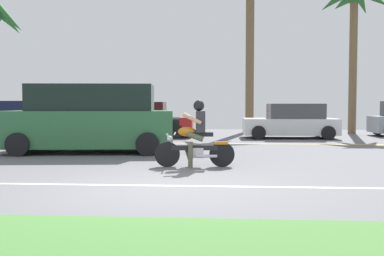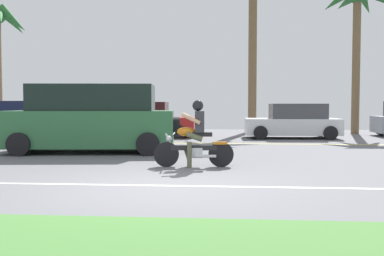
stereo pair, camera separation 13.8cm
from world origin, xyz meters
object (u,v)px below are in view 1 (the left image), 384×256
parked_car_2 (291,122)px  palm_tree_0 (354,7)px  motorcyclist_distant (39,127)px  suv_nearby (91,120)px  motorcyclist (195,139)px  parked_car_0 (6,119)px  parked_car_1 (139,121)px

parked_car_2 → palm_tree_0: 7.07m
palm_tree_0 → motorcyclist_distant: bearing=-155.4°
suv_nearby → motorcyclist_distant: (-2.94, 3.19, -0.39)m
motorcyclist → palm_tree_0: bearing=60.3°
suv_nearby → parked_car_0: 8.94m
parked_car_0 → palm_tree_0: (16.02, 2.48, 5.31)m
parked_car_0 → palm_tree_0: 17.06m
suv_nearby → parked_car_0: suv_nearby is taller
motorcyclist_distant → parked_car_2: bearing=16.5°
parked_car_0 → motorcyclist_distant: parked_car_0 is taller
parked_car_1 → palm_tree_0: size_ratio=0.62×
motorcyclist_distant → motorcyclist: bearing=-44.6°
suv_nearby → motorcyclist_distant: suv_nearby is taller
parked_car_0 → motorcyclist_distant: bearing=-49.4°
motorcyclist → palm_tree_0: 14.88m
suv_nearby → parked_car_1: size_ratio=1.14×
parked_car_2 → suv_nearby: bearing=-138.0°
parked_car_1 → palm_tree_0: palm_tree_0 is taller
suv_nearby → parked_car_2: bearing=42.0°
motorcyclist → motorcyclist_distant: (-6.17, 6.07, -0.06)m
parked_car_1 → palm_tree_0: bearing=16.4°
suv_nearby → palm_tree_0: 14.55m
parked_car_0 → motorcyclist: bearing=-46.2°
motorcyclist → motorcyclist_distant: motorcyclist is taller
parked_car_0 → parked_car_2: (12.63, -0.64, -0.05)m
palm_tree_0 → motorcyclist_distant: palm_tree_0 is taller
palm_tree_0 → motorcyclist_distant: size_ratio=5.29×
suv_nearby → motorcyclist: bearing=-41.7°
parked_car_2 → palm_tree_0: (3.39, 3.11, 5.37)m
motorcyclist → suv_nearby: bearing=138.3°
parked_car_0 → motorcyclist_distant: 4.60m
parked_car_1 → parked_car_2: (6.47, -0.22, -0.03)m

